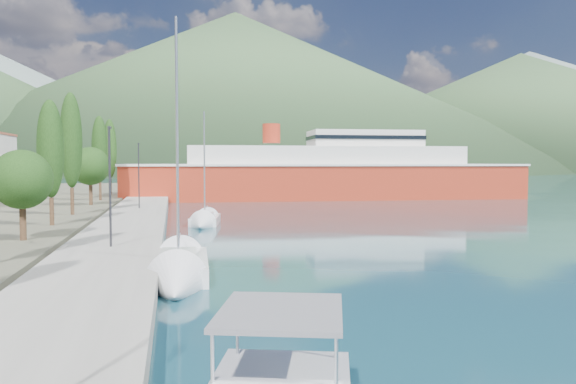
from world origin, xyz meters
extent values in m
plane|color=#143C49|center=(0.00, 120.00, 0.00)|extent=(1400.00, 1400.00, 0.00)
cube|color=gray|center=(-9.00, 26.00, 0.40)|extent=(5.00, 88.00, 0.80)
cone|color=slate|center=(80.00, 680.00, 90.00)|extent=(760.00, 760.00, 180.00)
cone|color=slate|center=(420.00, 600.00, 70.00)|extent=(640.00, 640.00, 140.00)
cone|color=#395833|center=(40.00, 400.00, 57.50)|extent=(480.00, 480.00, 115.00)
cone|color=#395833|center=(260.00, 380.00, 45.00)|extent=(420.00, 420.00, 90.00)
cylinder|color=#47301E|center=(-14.14, 18.85, 1.74)|extent=(0.36, 0.36, 2.08)
sphere|color=#1C3C13|center=(-14.14, 18.85, 4.10)|extent=(3.32, 3.32, 3.32)
cylinder|color=#47301E|center=(-14.14, 26.47, 1.65)|extent=(0.30, 0.30, 1.91)
ellipsoid|color=#1C3C13|center=(-14.14, 26.47, 5.99)|extent=(1.80, 1.80, 6.77)
cylinder|color=#47301E|center=(-14.14, 34.58, 1.82)|extent=(0.30, 0.30, 2.24)
ellipsoid|color=#1C3C13|center=(-14.14, 34.58, 6.90)|extent=(1.80, 1.80, 7.93)
cylinder|color=#47301E|center=(-14.14, 45.37, 1.92)|extent=(0.36, 0.36, 2.43)
sphere|color=#1C3C13|center=(-14.14, 45.37, 4.69)|extent=(3.89, 3.89, 3.89)
cylinder|color=#47301E|center=(-14.14, 53.01, 1.77)|extent=(0.30, 0.30, 2.14)
ellipsoid|color=#1C3C13|center=(-14.14, 53.01, 6.63)|extent=(1.80, 1.80, 7.58)
cylinder|color=#47301E|center=(-14.14, 63.83, 1.82)|extent=(0.30, 0.30, 2.24)
ellipsoid|color=#1C3C13|center=(-14.14, 63.83, 6.90)|extent=(1.80, 1.80, 7.93)
cylinder|color=#2D2D33|center=(-9.00, 14.65, 3.80)|extent=(0.12, 0.12, 6.00)
cube|color=#2D2D33|center=(-9.00, 14.90, 6.80)|extent=(0.15, 0.50, 0.12)
cylinder|color=#2D2D33|center=(-9.00, 39.10, 3.80)|extent=(0.12, 0.12, 6.00)
cube|color=#2D2D33|center=(-9.00, 39.35, 6.80)|extent=(0.15, 0.50, 0.12)
cube|color=slate|center=(-4.05, -5.08, 2.40)|extent=(2.79, 3.07, 0.09)
cube|color=silver|center=(-5.68, 10.72, 0.28)|extent=(2.81, 6.35, 1.00)
cube|color=silver|center=(-5.70, 10.30, 0.95)|extent=(1.63, 2.56, 0.39)
cylinder|color=silver|center=(-5.70, 10.30, 6.06)|extent=(0.12, 0.12, 10.56)
cone|color=silver|center=(-5.84, 6.72, 0.28)|extent=(2.67, 3.02, 2.56)
cube|color=silver|center=(-3.33, 31.63, 0.24)|extent=(2.90, 5.24, 0.85)
cube|color=silver|center=(-3.38, 31.31, 0.80)|extent=(1.59, 2.16, 0.33)
cylinder|color=silver|center=(-3.38, 31.31, 4.92)|extent=(0.12, 0.12, 8.51)
cone|color=silver|center=(-3.81, 28.49, 0.24)|extent=(2.50, 2.62, 2.18)
cube|color=#AC2E19|center=(15.00, 61.27, 2.07)|extent=(55.21, 14.32, 5.28)
cube|color=silver|center=(15.00, 61.27, 4.71)|extent=(55.61, 14.68, 0.28)
cube|color=silver|center=(15.00, 61.27, 5.84)|extent=(38.19, 11.46, 2.83)
cube|color=silver|center=(20.64, 60.96, 8.39)|extent=(15.67, 7.85, 2.26)
cylinder|color=#AC2E19|center=(7.47, 61.69, 9.05)|extent=(2.45, 2.45, 2.64)
camera|label=1|loc=(-5.90, -14.69, 5.03)|focal=35.00mm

